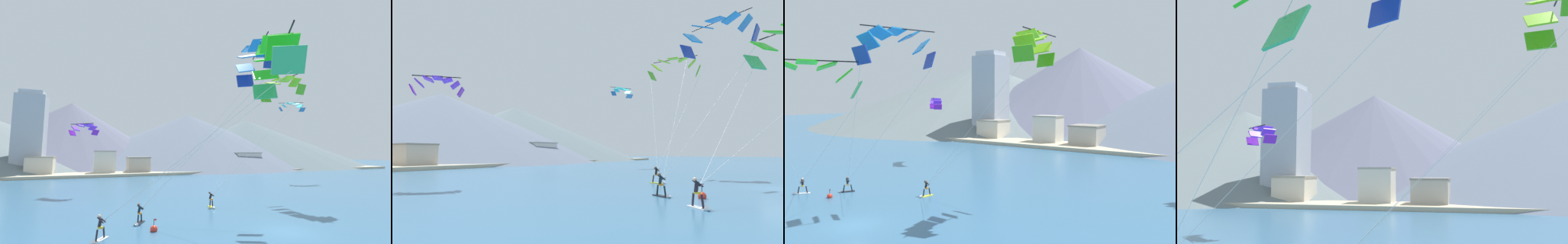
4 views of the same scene
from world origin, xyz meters
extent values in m
plane|color=#336084|center=(0.00, 0.00, 0.00)|extent=(400.00, 400.00, 0.00)
cube|color=white|center=(-13.16, 3.04, 0.04)|extent=(1.22, 1.41, 0.07)
cylinder|color=#231E28|center=(-12.92, 3.36, 0.43)|extent=(0.25, 0.27, 0.74)
cylinder|color=#231E28|center=(-13.40, 2.72, 0.43)|extent=(0.25, 0.27, 0.74)
cube|color=yellow|center=(-13.16, 3.04, 0.84)|extent=(0.39, 0.37, 0.12)
cylinder|color=#231E28|center=(-13.20, 3.07, 1.17)|extent=(0.39, 0.37, 0.62)
cylinder|color=#231E28|center=(-13.05, 3.11, 1.35)|extent=(0.47, 0.39, 0.41)
cylinder|color=#231E28|center=(-13.19, 2.92, 1.35)|extent=(0.47, 0.39, 0.41)
cylinder|color=black|center=(-12.98, 2.90, 1.32)|extent=(0.34, 0.43, 0.03)
sphere|color=beige|center=(-13.26, 3.12, 1.58)|extent=(0.23, 0.23, 0.23)
cone|color=white|center=(-13.68, 2.35, 0.10)|extent=(0.47, 0.46, 0.36)
cube|color=black|center=(-9.95, 6.38, 0.04)|extent=(1.09, 1.47, 0.07)
cylinder|color=#14232D|center=(-9.75, 6.72, 0.42)|extent=(0.22, 0.26, 0.71)
cylinder|color=#14232D|center=(-10.15, 6.03, 0.42)|extent=(0.22, 0.26, 0.71)
cube|color=orange|center=(-9.95, 6.38, 0.81)|extent=(0.37, 0.35, 0.12)
cylinder|color=#14232D|center=(-9.99, 6.40, 1.14)|extent=(0.38, 0.34, 0.60)
cylinder|color=#14232D|center=(-9.85, 6.45, 1.31)|extent=(0.49, 0.32, 0.39)
cylinder|color=#14232D|center=(-9.96, 6.25, 1.31)|extent=(0.49, 0.32, 0.39)
cylinder|color=black|center=(-9.75, 6.26, 1.28)|extent=(0.28, 0.47, 0.03)
sphere|color=brown|center=(-10.06, 6.44, 1.53)|extent=(0.22, 0.22, 0.22)
cone|color=white|center=(-10.38, 5.62, 0.10)|extent=(0.46, 0.44, 0.36)
cube|color=yellow|center=(-1.61, 10.06, 0.04)|extent=(0.60, 1.48, 0.07)
cylinder|color=black|center=(-1.57, 10.45, 0.43)|extent=(0.15, 0.26, 0.74)
cylinder|color=black|center=(-1.66, 9.66, 0.43)|extent=(0.15, 0.26, 0.74)
cube|color=orange|center=(-1.61, 10.06, 0.84)|extent=(0.33, 0.27, 0.12)
cylinder|color=black|center=(-1.69, 10.06, 1.17)|extent=(0.40, 0.26, 0.63)
cylinder|color=black|center=(-1.58, 10.17, 1.35)|extent=(0.54, 0.14, 0.41)
cylinder|color=black|center=(-1.60, 9.93, 1.35)|extent=(0.54, 0.14, 0.41)
cylinder|color=black|center=(-1.41, 10.03, 1.32)|extent=(0.09, 0.52, 0.03)
sphere|color=brown|center=(-1.81, 10.08, 1.57)|extent=(0.23, 0.23, 0.23)
cone|color=white|center=(-1.71, 9.19, 0.10)|extent=(0.39, 0.34, 0.36)
cube|color=#33B866|center=(-0.87, 1.05, 10.93)|extent=(1.98, 1.69, 1.48)
cube|color=#26DC17|center=(-1.36, 0.26, 12.08)|extent=(2.17, 2.01, 1.21)
cube|color=#26DC17|center=(-1.98, -0.86, 12.83)|extent=(2.30, 2.19, 0.79)
cube|color=#26DC17|center=(-2.64, -2.16, 13.10)|extent=(2.35, 2.20, 0.27)
cube|color=#26DC17|center=(-3.27, -3.47, 12.83)|extent=(2.33, 2.11, 0.79)
cylinder|color=black|center=(-1.90, -2.53, 13.16)|extent=(3.94, 6.51, 0.10)
cylinder|color=silver|center=(-6.83, 2.10, 5.79)|extent=(12.31, 1.64, 8.95)
cube|color=#1A349B|center=(1.35, 7.46, 13.74)|extent=(1.76, 1.24, 1.57)
cube|color=#1B7DC7|center=(0.97, 6.79, 14.95)|extent=(1.88, 1.66, 1.41)
cube|color=#1B7DC7|center=(0.57, 5.67, 15.77)|extent=(1.96, 1.86, 1.02)
cube|color=#1B7DC7|center=(0.24, 4.30, 16.06)|extent=(2.00, 1.82, 0.46)
cube|color=#1B7DC7|center=(0.01, 2.90, 15.77)|extent=(2.00, 1.61, 1.02)
cube|color=#1B7DC7|center=(-0.07, 1.72, 14.95)|extent=(1.94, 1.18, 1.41)
cube|color=#1A349B|center=(0.02, 0.95, 13.74)|extent=(1.84, 0.62, 1.57)
cylinder|color=black|center=(0.99, 4.14, 16.21)|extent=(2.65, 6.15, 0.10)
cylinder|color=silver|center=(-4.12, 6.93, 7.16)|extent=(11.29, 1.36, 11.78)
cylinder|color=silver|center=(-4.82, 3.51, 7.16)|extent=(9.90, 5.53, 11.78)
cube|color=#47AD18|center=(9.52, 14.93, 13.91)|extent=(1.80, 0.66, 1.40)
cube|color=#88D419|center=(9.47, 14.18, 14.97)|extent=(1.87, 1.11, 1.23)
cube|color=#88D419|center=(9.53, 13.09, 15.67)|extent=(1.90, 1.45, 0.87)
cube|color=#88D419|center=(9.68, 11.82, 15.92)|extent=(1.91, 1.60, 0.39)
cube|color=#88D419|center=(9.92, 10.56, 15.67)|extent=(1.88, 1.64, 0.87)
cube|color=#88D419|center=(10.20, 9.51, 14.97)|extent=(1.83, 1.48, 1.23)
cube|color=#47AD18|center=(10.48, 8.81, 13.91)|extent=(1.76, 1.14, 1.40)
cylinder|color=black|center=(10.44, 11.94, 16.04)|extent=(0.11, 6.26, 0.10)
cylinder|color=silver|center=(4.08, 12.59, 7.31)|extent=(11.03, 5.14, 11.99)
cylinder|color=silver|center=(4.59, 9.33, 7.31)|extent=(12.05, 1.43, 11.99)
cube|color=purple|center=(-13.58, 25.20, 8.92)|extent=(1.21, 1.25, 0.88)
cube|color=#6F2DE2|center=(-13.97, 25.55, 9.59)|extent=(1.38, 1.40, 0.74)
cube|color=#6F2DE2|center=(-14.52, 26.03, 10.04)|extent=(1.47, 1.50, 0.49)
cube|color=#6F2DE2|center=(-15.18, 26.56, 10.20)|extent=(1.47, 1.52, 0.19)
cube|color=#6F2DE2|center=(-15.84, 27.08, 10.04)|extent=(1.44, 1.52, 0.49)
cube|color=#6F2DE2|center=(-16.43, 27.51, 9.59)|extent=(1.32, 1.45, 0.74)
cube|color=purple|center=(-16.86, 27.81, 8.92)|extent=(1.12, 1.32, 0.88)
cylinder|color=black|center=(-15.52, 26.13, 10.23)|extent=(3.26, 2.93, 0.10)
sphere|color=red|center=(-9.32, 3.78, 0.15)|extent=(0.56, 0.56, 0.56)
cylinder|color=black|center=(-9.32, 3.78, 0.65)|extent=(0.04, 0.04, 0.44)
cube|color=red|center=(-9.23, 3.78, 0.83)|extent=(0.18, 0.01, 0.12)
cube|color=#BCAD8E|center=(0.00, 55.58, 0.35)|extent=(180.00, 10.00, 0.70)
cube|color=silver|center=(-10.68, 58.20, 3.07)|extent=(5.42, 4.51, 6.13)
cube|color=#99958B|center=(-10.68, 58.20, 6.28)|extent=(5.64, 4.69, 0.30)
cube|color=#B7AD9E|center=(-1.78, 57.91, 2.21)|extent=(5.78, 5.97, 4.42)
cube|color=gray|center=(-1.78, 57.91, 4.57)|extent=(6.01, 6.21, 0.30)
cube|color=beige|center=(-25.75, 59.04, 2.34)|extent=(6.06, 5.89, 4.67)
cube|color=gray|center=(-25.75, 59.04, 4.82)|extent=(6.30, 6.12, 0.30)
cube|color=#A8ADB7|center=(-29.25, 62.96, 10.47)|extent=(7.00, 7.00, 20.93)
cube|color=silver|center=(-29.25, 62.96, 21.53)|extent=(5.60, 5.60, 1.20)
cone|color=slate|center=(-62.53, 105.09, 11.82)|extent=(127.08, 127.08, 23.63)
cone|color=slate|center=(-22.94, 108.41, 13.78)|extent=(93.75, 93.75, 27.57)
camera|label=1|loc=(-13.91, -16.46, 5.89)|focal=24.00mm
camera|label=2|loc=(-30.61, -1.70, 3.06)|focal=28.00mm
camera|label=3|loc=(25.80, -18.60, 10.28)|focal=35.00mm
camera|label=4|loc=(5.59, -12.70, 5.95)|focal=40.00mm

